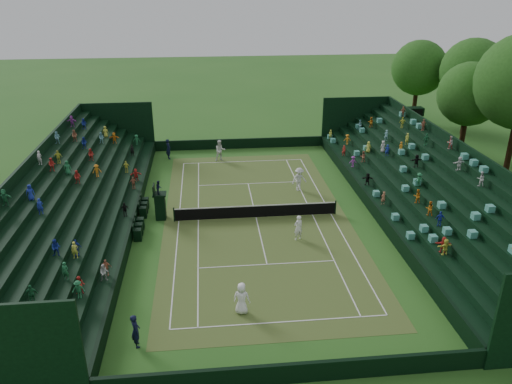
# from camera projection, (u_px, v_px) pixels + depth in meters

# --- Properties ---
(ground) EXTENTS (160.00, 160.00, 0.00)m
(ground) POSITION_uv_depth(u_px,v_px,m) (256.00, 218.00, 35.73)
(ground) COLOR #275C1D
(ground) RESTS_ON ground
(court_surface) EXTENTS (12.97, 26.77, 0.01)m
(court_surface) POSITION_uv_depth(u_px,v_px,m) (256.00, 218.00, 35.73)
(court_surface) COLOR #376C24
(court_surface) RESTS_ON ground
(perimeter_wall_north) EXTENTS (17.17, 0.20, 1.00)m
(perimeter_wall_north) POSITION_uv_depth(u_px,v_px,m) (240.00, 144.00, 50.04)
(perimeter_wall_north) COLOR black
(perimeter_wall_north) RESTS_ON ground
(perimeter_wall_south) EXTENTS (17.17, 0.20, 1.00)m
(perimeter_wall_south) POSITION_uv_depth(u_px,v_px,m) (295.00, 373.00, 21.02)
(perimeter_wall_south) COLOR black
(perimeter_wall_south) RESTS_ON ground
(perimeter_wall_east) EXTENTS (0.20, 31.77, 1.00)m
(perimeter_wall_east) POSITION_uv_depth(u_px,v_px,m) (372.00, 206.00, 36.34)
(perimeter_wall_east) COLOR black
(perimeter_wall_east) RESTS_ON ground
(perimeter_wall_west) EXTENTS (0.20, 31.77, 1.00)m
(perimeter_wall_west) POSITION_uv_depth(u_px,v_px,m) (135.00, 217.00, 34.72)
(perimeter_wall_west) COLOR black
(perimeter_wall_west) RESTS_ON ground
(north_grandstand) EXTENTS (6.60, 32.00, 4.90)m
(north_grandstand) POSITION_uv_depth(u_px,v_px,m) (429.00, 191.00, 36.32)
(north_grandstand) COLOR black
(north_grandstand) RESTS_ON ground
(south_grandstand) EXTENTS (6.60, 32.00, 4.90)m
(south_grandstand) POSITION_uv_depth(u_px,v_px,m) (71.00, 206.00, 33.91)
(south_grandstand) COLOR black
(south_grandstand) RESTS_ON ground
(tennis_net) EXTENTS (11.67, 0.10, 1.06)m
(tennis_net) POSITION_uv_depth(u_px,v_px,m) (256.00, 211.00, 35.52)
(tennis_net) COLOR black
(tennis_net) RESTS_ON ground
(scoreboard_tower) EXTENTS (2.00, 1.00, 3.70)m
(scoreboard_tower) POSITION_uv_depth(u_px,v_px,m) (413.00, 113.00, 50.79)
(scoreboard_tower) COLOR black
(scoreboard_tower) RESTS_ON ground
(tree_row) EXTENTS (11.15, 35.80, 11.96)m
(tree_row) POSITION_uv_depth(u_px,v_px,m) (501.00, 88.00, 44.40)
(tree_row) COLOR black
(tree_row) RESTS_ON ground
(umpire_chair) EXTENTS (0.93, 0.93, 2.92)m
(umpire_chair) POSITION_uv_depth(u_px,v_px,m) (160.00, 203.00, 35.08)
(umpire_chair) COLOR black
(umpire_chair) RESTS_ON ground
(courtside_chairs) EXTENTS (0.53, 5.50, 1.14)m
(courtside_chairs) POSITION_uv_depth(u_px,v_px,m) (142.00, 217.00, 34.78)
(courtside_chairs) COLOR black
(courtside_chairs) RESTS_ON ground
(player_near_west) EXTENTS (0.97, 0.76, 1.74)m
(player_near_west) POSITION_uv_depth(u_px,v_px,m) (242.00, 298.00, 25.27)
(player_near_west) COLOR white
(player_near_west) RESTS_ON ground
(player_near_east) EXTENTS (0.74, 0.62, 1.73)m
(player_near_east) POSITION_uv_depth(u_px,v_px,m) (298.00, 228.00, 32.42)
(player_near_east) COLOR white
(player_near_east) RESTS_ON ground
(player_far_west) EXTENTS (1.09, 0.91, 2.00)m
(player_far_west) POSITION_uv_depth(u_px,v_px,m) (220.00, 151.00, 46.44)
(player_far_west) COLOR silver
(player_far_west) RESTS_ON ground
(player_far_east) EXTENTS (1.39, 1.03, 1.93)m
(player_far_east) POSITION_uv_depth(u_px,v_px,m) (299.00, 179.00, 39.93)
(player_far_east) COLOR silver
(player_far_east) RESTS_ON ground
(line_judge_north) EXTENTS (0.64, 0.80, 1.92)m
(line_judge_north) POSITION_uv_depth(u_px,v_px,m) (168.00, 149.00, 46.98)
(line_judge_north) COLOR black
(line_judge_north) RESTS_ON ground
(line_judge_south) EXTENTS (0.58, 0.72, 1.71)m
(line_judge_south) POSITION_uv_depth(u_px,v_px,m) (136.00, 331.00, 22.97)
(line_judge_south) COLOR black
(line_judge_south) RESTS_ON ground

